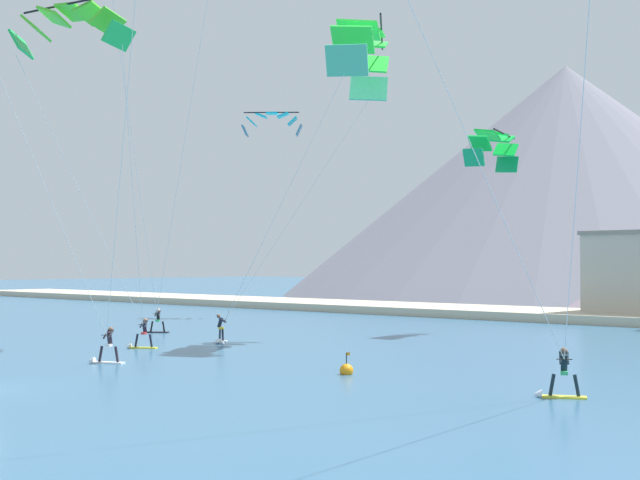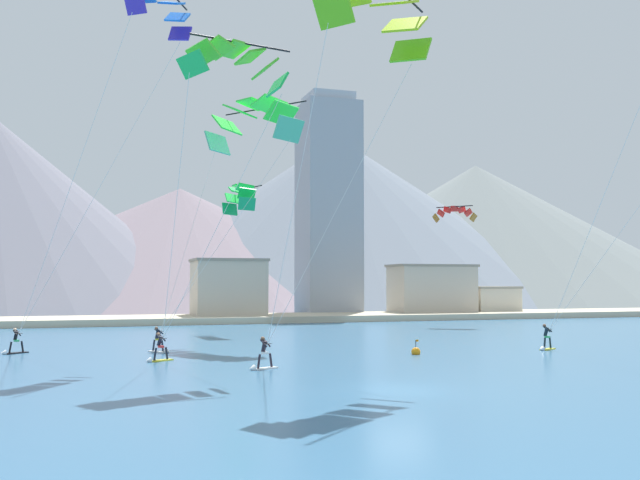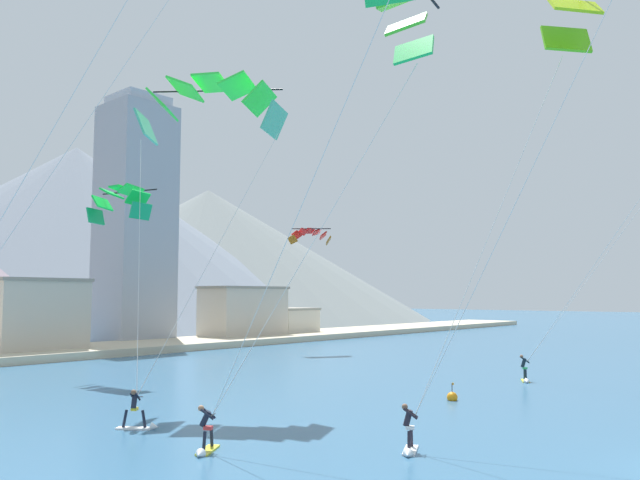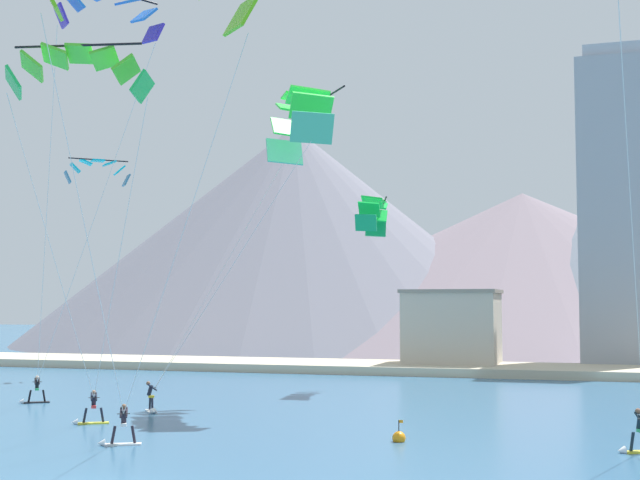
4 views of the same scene
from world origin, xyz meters
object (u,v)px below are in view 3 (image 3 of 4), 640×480
object	(u,v)px
kitesurfer_mid_center	(409,438)
parafoil_kite_distant_low_drift	(120,200)
parafoil_kite_far_right	(397,2)
race_marker_buoy	(452,397)
kitesurfer_far_right	(205,439)
parafoil_kite_distant_high_outer	(310,235)
kitesurfer_far_left	(140,417)
parafoil_kite_far_left	(210,102)
kitesurfer_near_trail	(525,374)

from	to	relation	value
kitesurfer_mid_center	parafoil_kite_distant_low_drift	bearing A→B (deg)	81.04
parafoil_kite_far_right	race_marker_buoy	world-z (taller)	parafoil_kite_far_right
kitesurfer_far_right	parafoil_kite_distant_high_outer	bearing A→B (deg)	37.03
kitesurfer_mid_center	parafoil_kite_distant_high_outer	world-z (taller)	parafoil_kite_distant_high_outer
kitesurfer_mid_center	race_marker_buoy	size ratio (longest dim) A/B	1.69
kitesurfer_far_left	parafoil_kite_far_left	world-z (taller)	parafoil_kite_far_left
kitesurfer_far_right	parafoil_kite_far_left	xyz separation A→B (m)	(7.43, 9.38, 15.74)
parafoil_kite_far_right	kitesurfer_mid_center	bearing A→B (deg)	26.28
kitesurfer_mid_center	parafoil_kite_distant_high_outer	xyz separation A→B (m)	(26.89, 29.13, 10.97)
parafoil_kite_distant_low_drift	race_marker_buoy	bearing A→B (deg)	-73.38
parafoil_kite_distant_high_outer	parafoil_kite_distant_low_drift	distance (m)	22.97
parafoil_kite_far_right	parafoil_kite_distant_low_drift	distance (m)	27.75
kitesurfer_near_trail	parafoil_kite_distant_low_drift	world-z (taller)	parafoil_kite_distant_low_drift
kitesurfer_mid_center	kitesurfer_far_right	bearing A→B (deg)	131.42
kitesurfer_far_left	parafoil_kite_far_right	bearing A→B (deg)	-77.64
kitesurfer_far_left	parafoil_kite_distant_low_drift	size ratio (longest dim) A/B	0.31
kitesurfer_mid_center	kitesurfer_far_right	xyz separation A→B (m)	(-4.69, 5.31, -0.02)
parafoil_kite_far_right	race_marker_buoy	xyz separation A→B (m)	(12.25, 5.12, -15.22)
parafoil_kite_far_left	parafoil_kite_distant_high_outer	xyz separation A→B (m)	(24.15, 14.44, -4.74)
parafoil_kite_distant_low_drift	kitesurfer_near_trail	bearing A→B (deg)	-54.03
parafoil_kite_far_right	parafoil_kite_far_left	bearing A→B (deg)	74.28
parafoil_kite_far_right	kitesurfer_far_left	bearing A→B (deg)	102.36
parafoil_kite_far_left	kitesurfer_mid_center	bearing A→B (deg)	-100.59
parafoil_kite_far_left	race_marker_buoy	size ratio (longest dim) A/B	15.95
kitesurfer_far_right	parafoil_kite_distant_low_drift	size ratio (longest dim) A/B	0.30
parafoil_kite_far_left	parafoil_kite_distant_high_outer	size ratio (longest dim) A/B	3.85
kitesurfer_far_left	race_marker_buoy	size ratio (longest dim) A/B	1.66
kitesurfer_near_trail	parafoil_kite_far_right	size ratio (longest dim) A/B	0.12
parafoil_kite_far_left	parafoil_kite_far_right	bearing A→B (deg)	-105.72
race_marker_buoy	parafoil_kite_distant_high_outer	bearing A→B (deg)	56.76
kitesurfer_far_left	parafoil_kite_far_right	world-z (taller)	parafoil_kite_far_right
kitesurfer_near_trail	parafoil_kite_distant_high_outer	xyz separation A→B (m)	(6.98, 24.76, 10.95)
kitesurfer_far_right	parafoil_kite_distant_high_outer	xyz separation A→B (m)	(31.58, 23.82, 11.00)
kitesurfer_near_trail	race_marker_buoy	world-z (taller)	kitesurfer_near_trail
kitesurfer_far_left	parafoil_kite_distant_low_drift	world-z (taller)	parafoil_kite_distant_low_drift
kitesurfer_far_right	parafoil_kite_distant_high_outer	distance (m)	41.06
kitesurfer_far_right	parafoil_kite_far_right	xyz separation A→B (m)	(3.07, -6.11, 14.91)
parafoil_kite_distant_high_outer	race_marker_buoy	distance (m)	31.74
parafoil_kite_far_left	race_marker_buoy	world-z (taller)	parafoil_kite_far_left
parafoil_kite_far_left	race_marker_buoy	bearing A→B (deg)	-52.75
kitesurfer_far_right	parafoil_kite_far_left	bearing A→B (deg)	51.62
kitesurfer_mid_center	parafoil_kite_far_left	xyz separation A→B (m)	(2.75, 14.70, 15.71)
kitesurfer_far_left	parafoil_kite_distant_high_outer	xyz separation A→B (m)	(30.95, 18.78, 10.98)
parafoil_kite_far_right	parafoil_kite_distant_low_drift	size ratio (longest dim) A/B	2.72
kitesurfer_near_trail	kitesurfer_far_right	world-z (taller)	kitesurfer_near_trail
kitesurfer_mid_center	race_marker_buoy	xyz separation A→B (m)	(10.63, 4.33, -0.33)
parafoil_kite_far_left	kitesurfer_far_right	bearing A→B (deg)	-128.38
kitesurfer_far_right	race_marker_buoy	world-z (taller)	kitesurfer_far_right
kitesurfer_far_left	parafoil_kite_far_right	size ratio (longest dim) A/B	0.11
parafoil_kite_far_left	parafoil_kite_distant_high_outer	world-z (taller)	parafoil_kite_far_left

